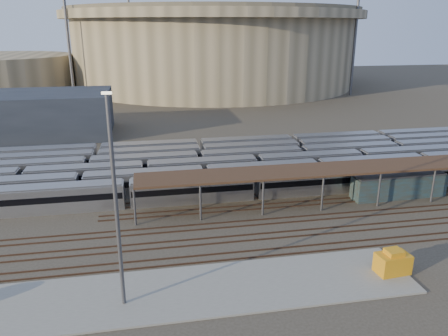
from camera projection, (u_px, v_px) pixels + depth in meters
ground at (198, 224)px, 57.24m from camera, size 420.00×420.00×0.00m
apron at (166, 294)px, 42.34m from camera, size 50.00×9.00×0.20m
subway_trains at (200, 167)px, 74.44m from camera, size 128.09×23.90×3.60m
inspection_shed at (344, 169)px, 63.24m from camera, size 60.30×6.00×5.30m
empty_tracks at (203, 241)px, 52.55m from camera, size 170.00×9.62×0.18m
stadium at (214, 45)px, 187.15m from camera, size 124.00×124.00×32.50m
service_building at (17, 115)px, 100.94m from camera, size 42.00×20.00×10.00m
floodlight_0 at (68, 38)px, 148.26m from camera, size 4.00×1.00×38.40m
floodlight_2 at (355, 37)px, 156.32m from camera, size 4.00×1.00×38.40m
floodlight_3 at (131, 34)px, 198.43m from camera, size 4.00×1.00×38.40m
teal_boxcar at (399, 186)px, 65.86m from camera, size 14.73×3.33×3.42m
yard_light_pole at (116, 205)px, 37.67m from camera, size 0.82×0.36×19.67m
yellow_equipment at (393, 263)px, 45.49m from camera, size 3.54×2.39×2.11m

